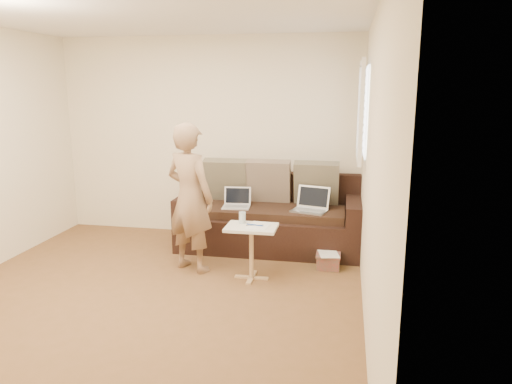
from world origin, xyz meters
TOP-DOWN VIEW (x-y plane):
  - floor at (0.00, 0.00)m, footprint 4.50×4.50m
  - ceiling at (0.00, 0.00)m, footprint 4.50×4.50m
  - wall_back at (0.00, 2.25)m, footprint 4.00×0.00m
  - wall_right at (2.00, 0.00)m, footprint 0.00×4.50m
  - window_blinds at (1.95, 1.50)m, footprint 0.12×0.88m
  - sofa at (0.90, 1.77)m, footprint 2.20×0.95m
  - pillow_left at (0.30, 1.99)m, footprint 0.55×0.29m
  - pillow_mid at (0.85, 2.00)m, footprint 0.55×0.27m
  - pillow_right at (1.45, 1.98)m, footprint 0.55×0.28m
  - laptop_silver at (1.40, 1.62)m, footprint 0.46×0.38m
  - laptop_white at (0.51, 1.64)m, footprint 0.35×0.27m
  - person at (0.18, 0.89)m, footprint 0.70×0.59m
  - side_table at (0.88, 0.74)m, footprint 0.52×0.36m
  - drinking_glass at (0.76, 0.83)m, footprint 0.07×0.07m
  - scissors at (0.91, 0.76)m, footprint 0.20×0.13m
  - paper_on_table at (0.95, 0.76)m, footprint 0.25×0.33m
  - striped_box at (1.65, 1.20)m, footprint 0.27×0.27m

SIDE VIEW (x-z plane):
  - floor at x=0.00m, z-range 0.00..0.00m
  - striped_box at x=1.65m, z-range 0.00..0.17m
  - side_table at x=0.88m, z-range 0.00..0.57m
  - sofa at x=0.90m, z-range 0.00..0.85m
  - laptop_silver at x=1.40m, z-range 0.39..0.65m
  - laptop_white at x=0.51m, z-range 0.40..0.64m
  - paper_on_table at x=0.95m, z-range 0.57..0.57m
  - scissors at x=0.91m, z-range 0.57..0.59m
  - drinking_glass at x=0.76m, z-range 0.57..0.69m
  - pillow_left at x=0.30m, z-range 0.51..1.07m
  - pillow_mid at x=0.85m, z-range 0.51..1.07m
  - pillow_right at x=1.45m, z-range 0.51..1.07m
  - person at x=0.18m, z-range 0.00..1.61m
  - wall_back at x=0.00m, z-range -0.70..3.30m
  - wall_right at x=2.00m, z-range -0.95..3.55m
  - window_blinds at x=1.95m, z-range 1.16..2.24m
  - ceiling at x=0.00m, z-range 2.60..2.60m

